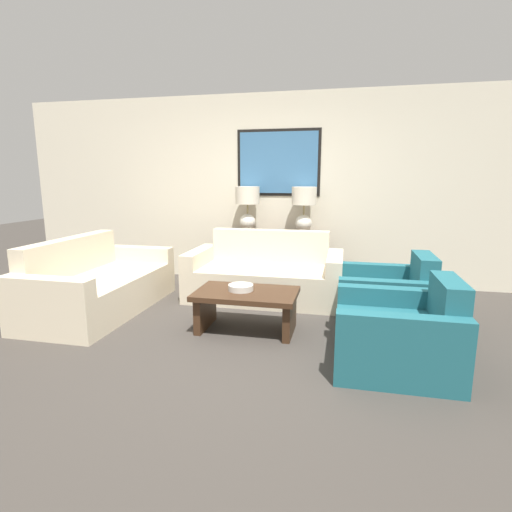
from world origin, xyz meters
name	(u,v)px	position (x,y,z in m)	size (l,w,h in m)	color
ground_plane	(231,348)	(0.00, 0.00, 0.00)	(20.00, 20.00, 0.00)	#3D3833
back_wall	(279,189)	(0.00, 2.52, 1.33)	(7.86, 0.12, 2.65)	beige
console_table	(275,258)	(0.00, 2.24, 0.37)	(1.30, 0.39, 0.74)	#332319
table_lamp_left	(248,204)	(-0.39, 2.24, 1.13)	(0.34, 0.34, 0.63)	silver
table_lamp_right	(304,205)	(0.39, 2.24, 1.13)	(0.34, 0.34, 0.63)	silver
couch_by_back_wall	(265,276)	(0.00, 1.56, 0.28)	(1.89, 0.94, 0.82)	beige
couch_by_side	(98,286)	(-1.77, 0.68, 0.28)	(0.94, 1.89, 0.82)	beige
coffee_table	(246,302)	(0.03, 0.43, 0.29)	(0.99, 0.62, 0.40)	#3D2616
decorative_bowl	(241,287)	(-0.03, 0.45, 0.43)	(0.25, 0.25, 0.06)	beige
armchair_near_back_wall	(387,300)	(1.41, 0.93, 0.26)	(0.92, 0.87, 0.74)	#1E5B66
armchair_near_camera	(399,336)	(1.41, -0.06, 0.26)	(0.92, 0.87, 0.74)	#1E5B66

